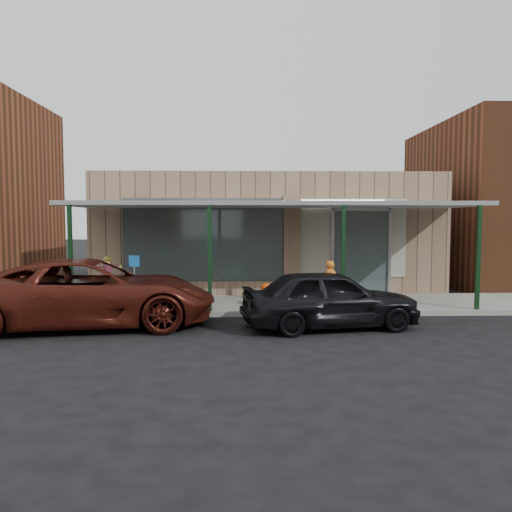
{
  "coord_description": "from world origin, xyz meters",
  "views": [
    {
      "loc": [
        -0.91,
        -11.21,
        2.56
      ],
      "look_at": [
        -0.54,
        2.6,
        1.59
      ],
      "focal_mm": 35.0,
      "sensor_mm": 36.0,
      "label": 1
    }
  ],
  "objects_px": {
    "barrel_pumpkin": "(266,297)",
    "handicap_sign": "(134,274)",
    "barrel_scarecrow": "(108,285)",
    "parked_sedan": "(330,299)",
    "car_maroon": "(92,293)"
  },
  "relations": [
    {
      "from": "barrel_pumpkin",
      "to": "parked_sedan",
      "type": "distance_m",
      "value": 2.74
    },
    {
      "from": "barrel_scarecrow",
      "to": "barrel_pumpkin",
      "type": "distance_m",
      "value": 4.87
    },
    {
      "from": "barrel_pumpkin",
      "to": "parked_sedan",
      "type": "xyz_separation_m",
      "value": [
        1.41,
        -2.33,
        0.32
      ]
    },
    {
      "from": "parked_sedan",
      "to": "car_maroon",
      "type": "xyz_separation_m",
      "value": [
        -5.75,
        0.38,
        0.11
      ]
    },
    {
      "from": "barrel_pumpkin",
      "to": "handicap_sign",
      "type": "distance_m",
      "value": 3.73
    },
    {
      "from": "barrel_scarecrow",
      "to": "handicap_sign",
      "type": "distance_m",
      "value": 1.85
    },
    {
      "from": "barrel_scarecrow",
      "to": "handicap_sign",
      "type": "relative_size",
      "value": 0.95
    },
    {
      "from": "parked_sedan",
      "to": "car_maroon",
      "type": "distance_m",
      "value": 5.76
    },
    {
      "from": "barrel_scarecrow",
      "to": "parked_sedan",
      "type": "relative_size",
      "value": 0.32
    },
    {
      "from": "parked_sedan",
      "to": "car_maroon",
      "type": "bearing_deg",
      "value": 76.49
    },
    {
      "from": "barrel_scarecrow",
      "to": "parked_sedan",
      "type": "distance_m",
      "value": 7.03
    },
    {
      "from": "handicap_sign",
      "to": "barrel_pumpkin",
      "type": "bearing_deg",
      "value": 20.64
    },
    {
      "from": "barrel_scarecrow",
      "to": "parked_sedan",
      "type": "bearing_deg",
      "value": -18.15
    },
    {
      "from": "barrel_pumpkin",
      "to": "handicap_sign",
      "type": "relative_size",
      "value": 0.49
    },
    {
      "from": "handicap_sign",
      "to": "car_maroon",
      "type": "relative_size",
      "value": 0.25
    }
  ]
}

